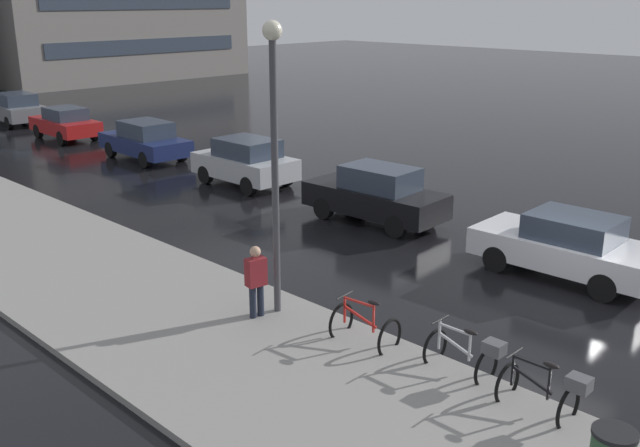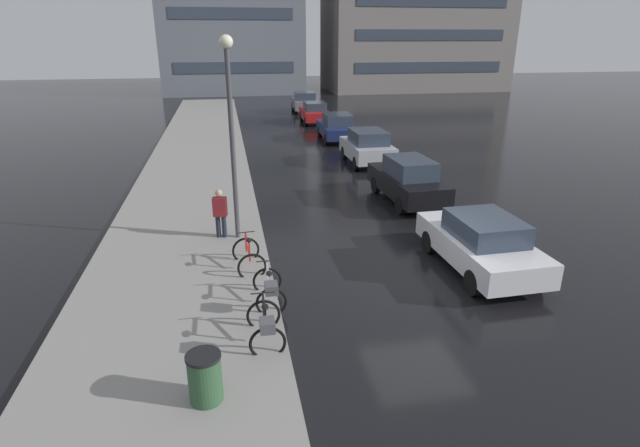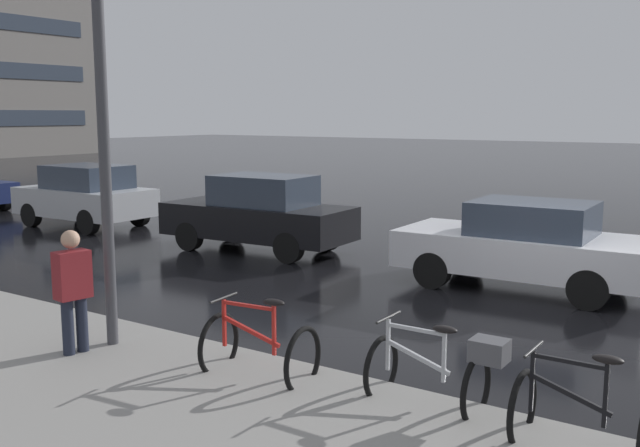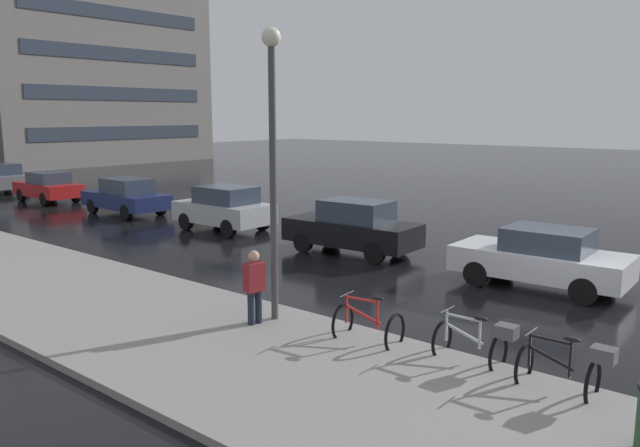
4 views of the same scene
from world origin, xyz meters
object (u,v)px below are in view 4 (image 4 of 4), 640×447
at_px(bicycle_second, 478,341).
at_px(car_navy, 126,196).
at_px(bicycle_third, 368,325).
at_px(car_silver, 224,208).
at_px(car_grey, 0,178).
at_px(car_white, 542,258).
at_px(car_black, 353,227).
at_px(bicycle_nearest, 568,368).
at_px(car_red, 48,187).
at_px(streetlamp, 273,143).
at_px(pedestrian, 254,286).

distance_m(bicycle_second, car_navy, 19.97).
xyz_separation_m(bicycle_second, bicycle_third, (-0.37, 2.02, -0.07)).
distance_m(car_silver, car_grey, 18.15).
xyz_separation_m(car_navy, car_grey, (-0.04, 12.06, 0.03)).
height_order(car_silver, car_grey, car_silver).
bearing_deg(car_white, car_black, 88.70).
distance_m(bicycle_nearest, bicycle_second, 1.58).
bearing_deg(car_navy, car_black, -89.89).
xyz_separation_m(bicycle_second, car_white, (5.68, 1.01, 0.29)).
relative_size(car_white, car_red, 1.06).
distance_m(car_black, car_navy, 12.15).
distance_m(car_white, car_grey, 30.16).
relative_size(car_red, streetlamp, 0.68).
distance_m(bicycle_nearest, bicycle_third, 3.58).
height_order(car_grey, pedestrian, pedestrian).
bearing_deg(bicycle_third, car_red, 75.79).
bearing_deg(car_navy, bicycle_nearest, -106.20).
height_order(car_silver, streetlamp, streetlamp).
relative_size(car_grey, streetlamp, 0.66).
height_order(car_black, car_red, car_black).
xyz_separation_m(bicycle_nearest, car_black, (6.03, 8.52, 0.33)).
distance_m(car_white, car_silver, 12.01).
xyz_separation_m(bicycle_third, car_black, (6.18, 4.94, 0.42)).
xyz_separation_m(car_white, car_silver, (0.29, 12.01, 0.07)).
bearing_deg(bicycle_nearest, bicycle_second, 81.98).
bearing_deg(pedestrian, bicycle_third, -72.76).
bearing_deg(car_white, car_red, 90.24).
relative_size(bicycle_third, car_grey, 0.32).
relative_size(bicycle_nearest, car_silver, 0.36).
xyz_separation_m(car_white, car_grey, (0.07, 30.16, 0.05)).
bearing_deg(car_grey, car_navy, -89.82).
xyz_separation_m(car_white, pedestrian, (-6.75, 3.27, 0.15)).
bearing_deg(bicycle_second, car_navy, 73.15).
bearing_deg(car_red, car_white, -89.76).
bearing_deg(car_grey, car_white, -90.14).
distance_m(bicycle_second, pedestrian, 4.44).
xyz_separation_m(car_red, car_grey, (0.18, 5.69, 0.06)).
xyz_separation_m(car_navy, pedestrian, (-6.86, -14.82, 0.14)).
bearing_deg(car_black, bicycle_third, -141.36).
relative_size(bicycle_nearest, streetlamp, 0.23).
bearing_deg(car_red, bicycle_nearest, -102.09).
height_order(bicycle_nearest, car_red, car_red).
bearing_deg(car_grey, car_red, -91.76).
xyz_separation_m(bicycle_second, car_navy, (5.79, 19.11, 0.30)).
bearing_deg(pedestrian, car_white, -25.86).
bearing_deg(car_silver, car_navy, 91.65).
bearing_deg(car_red, streetlamp, -106.15).
relative_size(car_silver, streetlamp, 0.64).
xyz_separation_m(car_silver, car_navy, (-0.18, 6.09, -0.05)).
height_order(bicycle_second, car_white, car_white).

